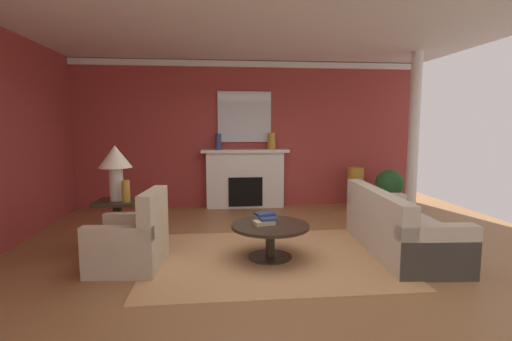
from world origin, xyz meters
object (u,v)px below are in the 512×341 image
Objects in this scene: armchair_near_window at (131,243)px; vase_mantel_left at (218,142)px; mantel_mirror at (244,117)px; sofa at (397,230)px; fireplace at (245,180)px; vase_tall_corner at (355,188)px; vase_mantel_right at (272,141)px; side_table at (118,222)px; coffee_table at (270,233)px; table_lamp at (115,162)px; potted_plant at (389,186)px; vase_on_side_table at (126,191)px.

vase_mantel_left reaches higher than armchair_near_window.
mantel_mirror is 0.51× the size of sofa.
sofa is at bearing -58.22° from fireplace.
mantel_mirror is 2.73m from vase_tall_corner.
sofa is 6.30× the size of vase_mantel_right.
side_table is at bearing -125.68° from mantel_mirror.
coffee_table is 3.26m from vase_mantel_right.
vase_tall_corner is at bearing 28.43° from table_lamp.
armchair_near_window is at bearing -64.87° from table_lamp.
armchair_near_window is 4.02m from vase_mantel_right.
potted_plant is (4.49, 2.67, 0.19)m from armchair_near_window.
side_table is at bearing -157.58° from potted_plant.
fireplace is 0.84× the size of sofa.
coffee_table is 3.55m from vase_tall_corner.
vase_mantel_right reaches higher than side_table.
fireplace is at bearing 121.78° from sofa.
armchair_near_window is at bearing -116.34° from fireplace.
sofa is 2.87× the size of table_lamp.
table_lamp is at bearing -151.57° from vase_tall_corner.
armchair_near_window is 1.12× the size of vase_tall_corner.
vase_mantel_left is at bearing 129.22° from sofa.
coffee_table is at bearing -14.59° from side_table.
side_table is 0.84× the size of potted_plant.
mantel_mirror is 4.07m from armchair_near_window.
sofa is at bearing -59.22° from mantel_mirror.
vase_mantel_left reaches higher than vase_on_side_table.
table_lamp is at bearing -125.68° from mantel_mirror.
mantel_mirror is at bearing 54.32° from side_table.
fireplace is at bearing -90.00° from mantel_mirror.
potted_plant is at bearing 42.12° from coffee_table.
fireplace is 2.29m from vase_tall_corner.
vase_on_side_table is at bearing -131.43° from vase_mantel_right.
armchair_near_window is at bearing -149.25° from potted_plant.
vase_on_side_table is at bearing -38.66° from side_table.
fireplace is 3.12m from coffee_table.
armchair_near_window reaches higher than sofa.
vase_mantel_left is (-2.82, 0.25, 0.96)m from vase_tall_corner.
potted_plant is at bearing 22.42° from table_lamp.
vase_mantel_right is at bearing 45.47° from table_lamp.
table_lamp is at bearing 141.34° from vase_on_side_table.
vase_mantel_left is at bearing 61.25° from table_lamp.
vase_mantel_left is at bearing -162.82° from mantel_mirror.
armchair_near_window is at bearing -64.87° from side_table.
vase_mantel_right is 1.10m from vase_mantel_left.
vase_tall_corner is at bearing 52.18° from coffee_table.
vase_tall_corner is at bearing -5.07° from vase_mantel_left.
mantel_mirror is at bearing 90.00° from fireplace.
potted_plant reaches higher than side_table.
fireplace is 6.23× the size of vase_on_side_table.
vase_tall_corner reaches higher than side_table.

